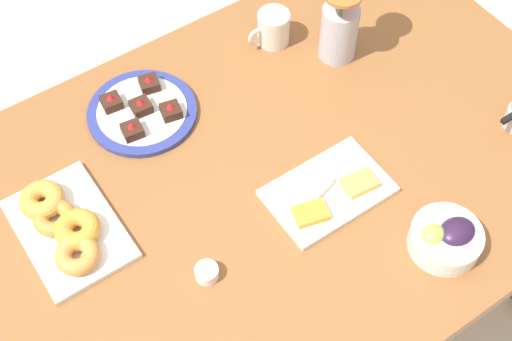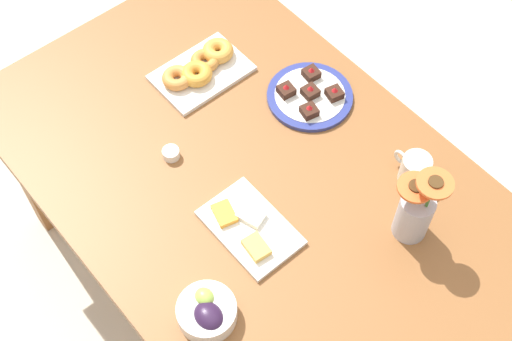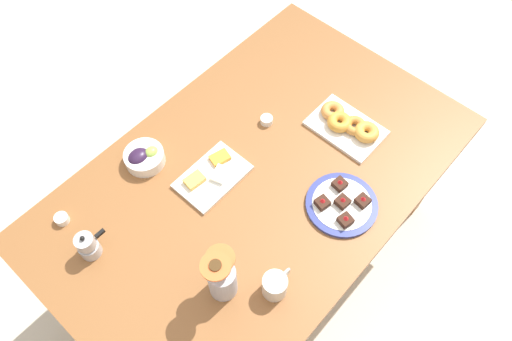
{
  "view_description": "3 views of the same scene",
  "coord_description": "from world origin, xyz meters",
  "px_view_note": "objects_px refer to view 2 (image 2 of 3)",
  "views": [
    {
      "loc": [
        0.49,
        0.71,
        2.03
      ],
      "look_at": [
        0.0,
        0.0,
        0.78
      ],
      "focal_mm": 50.0,
      "sensor_mm": 36.0,
      "label": 1
    },
    {
      "loc": [
        -0.79,
        0.67,
        2.39
      ],
      "look_at": [
        0.0,
        0.0,
        0.78
      ],
      "focal_mm": 50.0,
      "sensor_mm": 36.0,
      "label": 2
    },
    {
      "loc": [
        -0.69,
        -0.62,
        2.3
      ],
      "look_at": [
        0.0,
        0.0,
        0.78
      ],
      "focal_mm": 35.0,
      "sensor_mm": 36.0,
      "label": 3
    }
  ],
  "objects_px": {
    "grape_bowl": "(207,312)",
    "flower_vase": "(415,213)",
    "dining_table": "(256,194)",
    "croissant_platter": "(201,68)",
    "coffee_mug": "(414,169)",
    "dessert_plate": "(310,96)",
    "jam_cup_honey": "(171,153)",
    "cheese_platter": "(249,227)"
  },
  "relations": [
    {
      "from": "jam_cup_honey",
      "to": "dessert_plate",
      "type": "bearing_deg",
      "value": -102.52
    },
    {
      "from": "coffee_mug",
      "to": "dessert_plate",
      "type": "distance_m",
      "value": 0.39
    },
    {
      "from": "croissant_platter",
      "to": "flower_vase",
      "type": "height_order",
      "value": "flower_vase"
    },
    {
      "from": "jam_cup_honey",
      "to": "dessert_plate",
      "type": "height_order",
      "value": "dessert_plate"
    },
    {
      "from": "dining_table",
      "to": "jam_cup_honey",
      "type": "xyz_separation_m",
      "value": [
        0.21,
        0.13,
        0.1
      ]
    },
    {
      "from": "jam_cup_honey",
      "to": "dining_table",
      "type": "bearing_deg",
      "value": -147.5
    },
    {
      "from": "grape_bowl",
      "to": "croissant_platter",
      "type": "xyz_separation_m",
      "value": [
        0.62,
        -0.46,
        -0.01
      ]
    },
    {
      "from": "flower_vase",
      "to": "croissant_platter",
      "type": "bearing_deg",
      "value": 6.29
    },
    {
      "from": "grape_bowl",
      "to": "flower_vase",
      "type": "bearing_deg",
      "value": -105.47
    },
    {
      "from": "dining_table",
      "to": "jam_cup_honey",
      "type": "height_order",
      "value": "jam_cup_honey"
    },
    {
      "from": "dining_table",
      "to": "croissant_platter",
      "type": "height_order",
      "value": "croissant_platter"
    },
    {
      "from": "dining_table",
      "to": "dessert_plate",
      "type": "height_order",
      "value": "dessert_plate"
    },
    {
      "from": "cheese_platter",
      "to": "jam_cup_honey",
      "type": "distance_m",
      "value": 0.32
    },
    {
      "from": "dining_table",
      "to": "coffee_mug",
      "type": "relative_size",
      "value": 13.89
    },
    {
      "from": "grape_bowl",
      "to": "cheese_platter",
      "type": "distance_m",
      "value": 0.26
    },
    {
      "from": "croissant_platter",
      "to": "jam_cup_honey",
      "type": "distance_m",
      "value": 0.31
    },
    {
      "from": "croissant_platter",
      "to": "jam_cup_honey",
      "type": "bearing_deg",
      "value": 126.64
    },
    {
      "from": "dining_table",
      "to": "flower_vase",
      "type": "height_order",
      "value": "flower_vase"
    },
    {
      "from": "dining_table",
      "to": "cheese_platter",
      "type": "xyz_separation_m",
      "value": [
        -0.11,
        0.12,
        0.1
      ]
    },
    {
      "from": "jam_cup_honey",
      "to": "croissant_platter",
      "type": "bearing_deg",
      "value": -53.36
    },
    {
      "from": "coffee_mug",
      "to": "grape_bowl",
      "type": "bearing_deg",
      "value": 86.05
    },
    {
      "from": "dining_table",
      "to": "coffee_mug",
      "type": "xyz_separation_m",
      "value": [
        -0.27,
        -0.33,
        0.13
      ]
    },
    {
      "from": "coffee_mug",
      "to": "croissant_platter",
      "type": "xyz_separation_m",
      "value": [
        0.67,
        0.21,
        -0.02
      ]
    },
    {
      "from": "dessert_plate",
      "to": "dining_table",
      "type": "bearing_deg",
      "value": 110.3
    },
    {
      "from": "dining_table",
      "to": "grape_bowl",
      "type": "distance_m",
      "value": 0.43
    },
    {
      "from": "dining_table",
      "to": "jam_cup_honey",
      "type": "bearing_deg",
      "value": 32.5
    },
    {
      "from": "jam_cup_honey",
      "to": "dessert_plate",
      "type": "distance_m",
      "value": 0.45
    },
    {
      "from": "grape_bowl",
      "to": "dessert_plate",
      "type": "relative_size",
      "value": 0.58
    },
    {
      "from": "coffee_mug",
      "to": "flower_vase",
      "type": "distance_m",
      "value": 0.17
    },
    {
      "from": "dining_table",
      "to": "coffee_mug",
      "type": "bearing_deg",
      "value": -129.95
    },
    {
      "from": "dining_table",
      "to": "jam_cup_honey",
      "type": "relative_size",
      "value": 33.33
    },
    {
      "from": "grape_bowl",
      "to": "flower_vase",
      "type": "distance_m",
      "value": 0.57
    },
    {
      "from": "cheese_platter",
      "to": "dessert_plate",
      "type": "relative_size",
      "value": 1.02
    },
    {
      "from": "jam_cup_honey",
      "to": "flower_vase",
      "type": "xyz_separation_m",
      "value": [
        -0.59,
        -0.34,
        0.07
      ]
    },
    {
      "from": "dining_table",
      "to": "coffee_mug",
      "type": "height_order",
      "value": "coffee_mug"
    },
    {
      "from": "flower_vase",
      "to": "dining_table",
      "type": "bearing_deg",
      "value": 28.03
    },
    {
      "from": "coffee_mug",
      "to": "grape_bowl",
      "type": "relative_size",
      "value": 0.78
    },
    {
      "from": "dessert_plate",
      "to": "cheese_platter",
      "type": "bearing_deg",
      "value": 117.76
    },
    {
      "from": "coffee_mug",
      "to": "flower_vase",
      "type": "height_order",
      "value": "flower_vase"
    },
    {
      "from": "dessert_plate",
      "to": "flower_vase",
      "type": "relative_size",
      "value": 0.99
    },
    {
      "from": "coffee_mug",
      "to": "cheese_platter",
      "type": "distance_m",
      "value": 0.48
    },
    {
      "from": "dining_table",
      "to": "jam_cup_honey",
      "type": "distance_m",
      "value": 0.27
    }
  ]
}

